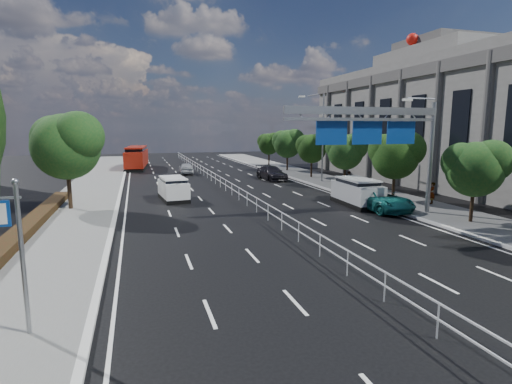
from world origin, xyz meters
name	(u,v)px	position (x,y,z in m)	size (l,w,h in m)	color
ground	(370,292)	(0.00, 0.00, 0.00)	(160.00, 160.00, 0.00)	black
kerb_near	(90,327)	(-9.00, 0.00, 0.07)	(0.25, 140.00, 0.15)	silver
median_fence	(227,186)	(0.00, 22.50, 0.53)	(0.05, 85.00, 1.02)	silver
toilet_sign	(0,233)	(-10.95, 0.00, 2.94)	(1.62, 0.18, 4.34)	gray
overhead_gantry	(379,128)	(6.74, 10.05, 5.61)	(10.24, 0.38, 7.45)	gray
streetlight_far	(320,132)	(10.50, 26.00, 5.21)	(2.78, 2.40, 9.00)	gray
civic_hall	(457,121)	(23.72, 22.00, 6.27)	(14.40, 36.00, 14.35)	slate
near_tree_back	(67,143)	(-11.94, 17.97, 4.61)	(4.84, 4.51, 6.69)	black
far_tree_c	(476,166)	(11.24, 6.98, 3.43)	(3.52, 3.28, 4.94)	black
far_tree_d	(396,153)	(11.25, 14.48, 3.69)	(3.85, 3.59, 5.34)	black
far_tree_e	(346,150)	(11.25, 21.98, 3.56)	(3.63, 3.38, 5.13)	black
far_tree_f	(312,147)	(11.24, 29.48, 3.49)	(3.52, 3.28, 5.02)	black
far_tree_g	(288,142)	(11.25, 36.98, 3.75)	(3.96, 3.69, 5.45)	black
far_tree_h	(269,143)	(11.24, 44.48, 3.42)	(3.41, 3.18, 4.91)	black
white_minivan	(173,189)	(-4.88, 20.02, 0.89)	(2.20, 4.31, 1.81)	black
red_bus	(137,157)	(-7.50, 46.02, 1.59)	(3.39, 10.39, 3.05)	black
near_car_silver	(186,168)	(-1.75, 37.76, 0.70)	(1.66, 4.13, 1.41)	#A4A6AB
near_car_dark	(133,160)	(-8.00, 53.54, 0.66)	(1.40, 4.02, 1.33)	black
silver_minivan	(357,192)	(7.77, 14.00, 0.97)	(2.20, 4.83, 1.98)	black
parked_car_teal	(379,199)	(8.30, 12.00, 0.74)	(2.47, 5.35, 1.49)	#15615F
parked_car_dark	(272,173)	(6.50, 29.51, 0.73)	(2.05, 5.05, 1.47)	black
pedestrian_a	(432,193)	(12.86, 12.26, 0.93)	(0.57, 0.38, 1.58)	gray
pedestrian_b	(348,180)	(11.00, 20.93, 0.90)	(0.74, 0.58, 1.53)	gray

